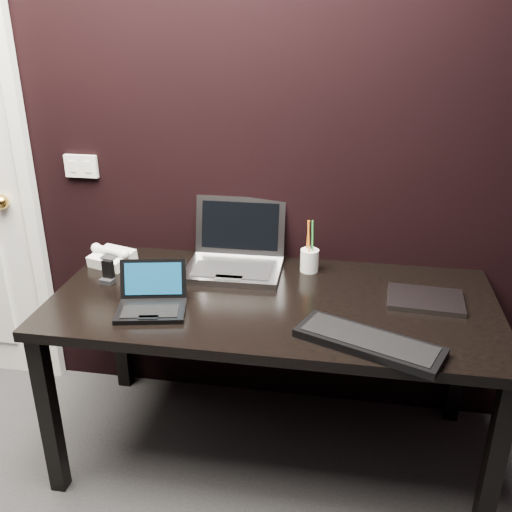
% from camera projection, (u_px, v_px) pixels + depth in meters
% --- Properties ---
extents(wall_back, '(4.00, 0.00, 4.00)m').
position_uv_depth(wall_back, '(217.00, 129.00, 2.38)').
color(wall_back, black).
rests_on(wall_back, ground).
extents(wall_switch, '(0.15, 0.02, 0.10)m').
position_uv_depth(wall_switch, '(81.00, 166.00, 2.53)').
color(wall_switch, silver).
rests_on(wall_switch, wall_back).
extents(desk, '(1.70, 0.80, 0.74)m').
position_uv_depth(desk, '(273.00, 316.00, 2.22)').
color(desk, black).
rests_on(desk, ground).
extents(netbook, '(0.29, 0.27, 0.16)m').
position_uv_depth(netbook, '(152.00, 301.00, 2.10)').
color(netbook, black).
rests_on(netbook, desk).
extents(silver_laptop, '(0.40, 0.36, 0.27)m').
position_uv_depth(silver_laptop, '(235.00, 257.00, 2.42)').
color(silver_laptop, '#999A9F').
rests_on(silver_laptop, desk).
extents(ext_keyboard, '(0.51, 0.34, 0.03)m').
position_uv_depth(ext_keyboard, '(369.00, 342.00, 1.87)').
color(ext_keyboard, black).
rests_on(ext_keyboard, desk).
extents(closed_laptop, '(0.29, 0.22, 0.02)m').
position_uv_depth(closed_laptop, '(425.00, 300.00, 2.16)').
color(closed_laptop, gray).
rests_on(closed_laptop, desk).
extents(desk_phone, '(0.20, 0.19, 0.10)m').
position_uv_depth(desk_phone, '(112.00, 257.00, 2.46)').
color(desk_phone, white).
rests_on(desk_phone, desk).
extents(mobile_phone, '(0.06, 0.05, 0.09)m').
position_uv_depth(mobile_phone, '(108.00, 274.00, 2.31)').
color(mobile_phone, black).
rests_on(mobile_phone, desk).
extents(pen_cup, '(0.08, 0.08, 0.23)m').
position_uv_depth(pen_cup, '(309.00, 259.00, 2.40)').
color(pen_cup, silver).
rests_on(pen_cup, desk).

